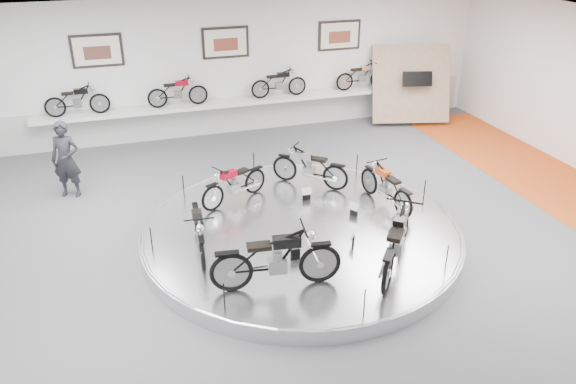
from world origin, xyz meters
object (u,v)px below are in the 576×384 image
object	(u,v)px
bike_b	(310,167)
bike_c	(234,183)
shelf	(230,103)
bike_d	(199,230)
bike_e	(276,259)
visitor	(66,160)
display_platform	(301,233)
bike_a	(386,186)
bike_f	(397,240)

from	to	relation	value
bike_b	bike_c	size ratio (longest dim) A/B	1.06
shelf	bike_d	world-z (taller)	bike_d
bike_e	visitor	bearing A→B (deg)	130.42
display_platform	bike_d	bearing A→B (deg)	-171.99
bike_a	bike_b	xyz separation A→B (m)	(-1.22, 1.43, 0.01)
shelf	bike_a	size ratio (longest dim) A/B	7.09
bike_b	bike_c	xyz separation A→B (m)	(-1.84, -0.28, -0.02)
bike_a	bike_f	bearing A→B (deg)	148.30
bike_a	bike_d	distance (m)	4.19
bike_a	visitor	distance (m)	7.28
bike_a	bike_e	xyz separation A→B (m)	(-3.10, -2.14, 0.10)
bike_a	bike_b	bearing A→B (deg)	31.35
bike_b	bike_e	size ratio (longest dim) A/B	0.84
bike_d	bike_f	size ratio (longest dim) A/B	0.81
bike_a	bike_b	size ratio (longest dim) A/B	0.98
bike_c	display_platform	bearing A→B (deg)	97.00
bike_b	bike_f	xyz separation A→B (m)	(0.28, -3.68, 0.10)
bike_d	visitor	size ratio (longest dim) A/B	0.85
shelf	bike_e	bearing A→B (deg)	-97.43
bike_a	bike_f	distance (m)	2.44
bike_e	visitor	size ratio (longest dim) A/B	1.03
shelf	bike_a	xyz separation A→B (m)	(2.04, -6.04, -0.24)
bike_b	bike_d	xyz separation A→B (m)	(-2.92, -2.08, -0.01)
bike_c	shelf	bearing A→B (deg)	-128.87
bike_a	bike_f	size ratio (longest dim) A/B	0.81
shelf	bike_a	distance (m)	6.38
bike_a	bike_e	bearing A→B (deg)	115.48
bike_f	bike_d	bearing A→B (deg)	101.72
shelf	bike_b	xyz separation A→B (m)	(0.82, -4.61, -0.23)
bike_c	visitor	distance (m)	4.05
bike_a	bike_b	world-z (taller)	bike_b
bike_a	visitor	size ratio (longest dim) A/B	0.85
display_platform	visitor	world-z (taller)	visitor
bike_d	bike_c	bearing A→B (deg)	153.85
shelf	display_platform	bearing A→B (deg)	-90.00
bike_a	bike_c	xyz separation A→B (m)	(-3.06, 1.15, -0.01)
bike_f	visitor	distance (m)	7.83
bike_a	bike_d	size ratio (longest dim) A/B	1.00
bike_b	visitor	bearing A→B (deg)	23.47
bike_f	shelf	bearing A→B (deg)	45.81
display_platform	shelf	distance (m)	6.46
bike_b	bike_c	world-z (taller)	bike_b
display_platform	shelf	world-z (taller)	shelf
bike_c	bike_d	distance (m)	2.10
bike_b	bike_d	distance (m)	3.59
bike_a	bike_e	distance (m)	3.77
bike_b	bike_e	distance (m)	4.04
bike_f	bike_b	bearing A→B (deg)	42.64
bike_c	bike_a	bearing A→B (deg)	132.32
display_platform	bike_f	distance (m)	2.30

